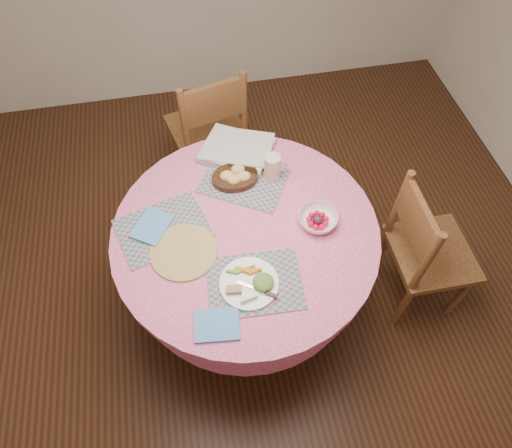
# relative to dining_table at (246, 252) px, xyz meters

# --- Properties ---
(ground) EXTENTS (4.00, 4.00, 0.00)m
(ground) POSITION_rel_dining_table_xyz_m (0.00, 0.00, -0.56)
(ground) COLOR #331C0F
(ground) RESTS_ON ground
(room_envelope) EXTENTS (4.01, 4.01, 2.71)m
(room_envelope) POSITION_rel_dining_table_xyz_m (0.00, 0.00, 1.16)
(room_envelope) COLOR silver
(room_envelope) RESTS_ON ground
(dining_table) EXTENTS (1.24, 1.24, 0.75)m
(dining_table) POSITION_rel_dining_table_xyz_m (0.00, 0.00, 0.00)
(dining_table) COLOR pink
(dining_table) RESTS_ON ground
(chair_right) EXTENTS (0.41, 0.43, 0.91)m
(chair_right) POSITION_rel_dining_table_xyz_m (0.91, -0.12, -0.08)
(chair_right) COLOR brown
(chair_right) RESTS_ON ground
(chair_back) EXTENTS (0.53, 0.51, 0.96)m
(chair_back) POSITION_rel_dining_table_xyz_m (-0.06, 0.96, -0.06)
(chair_back) COLOR brown
(chair_back) RESTS_ON ground
(placemat_front) EXTENTS (0.42, 0.32, 0.01)m
(placemat_front) POSITION_rel_dining_table_xyz_m (-0.01, -0.28, 0.20)
(placemat_front) COLOR #167E64
(placemat_front) RESTS_ON dining_table
(placemat_left) EXTENTS (0.47, 0.40, 0.01)m
(placemat_left) POSITION_rel_dining_table_xyz_m (-0.37, 0.08, 0.20)
(placemat_left) COLOR #167E64
(placemat_left) RESTS_ON dining_table
(placemat_back) EXTENTS (0.50, 0.46, 0.01)m
(placemat_back) POSITION_rel_dining_table_xyz_m (0.05, 0.29, 0.20)
(placemat_back) COLOR #167E64
(placemat_back) RESTS_ON dining_table
(wicker_trivet) EXTENTS (0.30, 0.30, 0.01)m
(wicker_trivet) POSITION_rel_dining_table_xyz_m (-0.29, -0.07, 0.20)
(wicker_trivet) COLOR olive
(wicker_trivet) RESTS_ON dining_table
(napkin_near) EXTENTS (0.19, 0.16, 0.01)m
(napkin_near) POSITION_rel_dining_table_xyz_m (-0.20, -0.44, 0.20)
(napkin_near) COLOR #528DD3
(napkin_near) RESTS_ON dining_table
(napkin_far) EXTENTS (0.22, 0.23, 0.01)m
(napkin_far) POSITION_rel_dining_table_xyz_m (-0.42, 0.09, 0.21)
(napkin_far) COLOR #528DD3
(napkin_far) RESTS_ON placemat_left
(dinner_plate) EXTENTS (0.25, 0.25, 0.05)m
(dinner_plate) POSITION_rel_dining_table_xyz_m (-0.03, -0.29, 0.22)
(dinner_plate) COLOR white
(dinner_plate) RESTS_ON placemat_front
(bread_bowl) EXTENTS (0.23, 0.23, 0.08)m
(bread_bowl) POSITION_rel_dining_table_xyz_m (0.00, 0.30, 0.23)
(bread_bowl) COLOR black
(bread_bowl) RESTS_ON placemat_back
(latte_mug) EXTENTS (0.12, 0.08, 0.14)m
(latte_mug) POSITION_rel_dining_table_xyz_m (0.19, 0.29, 0.27)
(latte_mug) COLOR beige
(latte_mug) RESTS_ON placemat_back
(fruit_bowl) EXTENTS (0.19, 0.19, 0.06)m
(fruit_bowl) POSITION_rel_dining_table_xyz_m (0.33, -0.03, 0.22)
(fruit_bowl) COLOR white
(fruit_bowl) RESTS_ON dining_table
(newspaper_stack) EXTENTS (0.43, 0.41, 0.04)m
(newspaper_stack) POSITION_rel_dining_table_xyz_m (0.05, 0.48, 0.22)
(newspaper_stack) COLOR silver
(newspaper_stack) RESTS_ON dining_table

